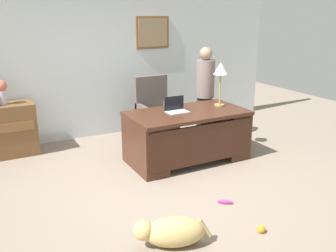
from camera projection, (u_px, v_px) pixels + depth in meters
name	position (u px, v px, depth m)	size (l,w,h in m)	color
ground_plane	(173.00, 188.00, 4.87)	(12.00, 12.00, 0.00)	gray
back_wall	(104.00, 61.00, 6.66)	(7.00, 0.16, 2.70)	silver
desk	(188.00, 134.00, 5.65)	(1.77, 0.95, 0.77)	#422316
armchair	(155.00, 113.00, 6.50)	(0.60, 0.59, 1.13)	#564C47
person_standing	(205.00, 94.00, 6.43)	(0.32, 0.32, 1.63)	#262323
dog_lying	(171.00, 232.00, 3.63)	(0.74, 0.50, 0.30)	tan
laptop	(176.00, 108.00, 5.54)	(0.32, 0.22, 0.22)	#B2B5BA
desk_lamp	(221.00, 71.00, 5.75)	(0.22, 0.22, 0.68)	#9E8447
vase_with_flowers	(2.00, 90.00, 5.67)	(0.17, 0.17, 0.37)	silver
dog_toy_ball	(261.00, 229.00, 3.88)	(0.08, 0.08, 0.08)	orange
dog_toy_bone	(225.00, 202.00, 4.46)	(0.19, 0.05, 0.05)	#D8338C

